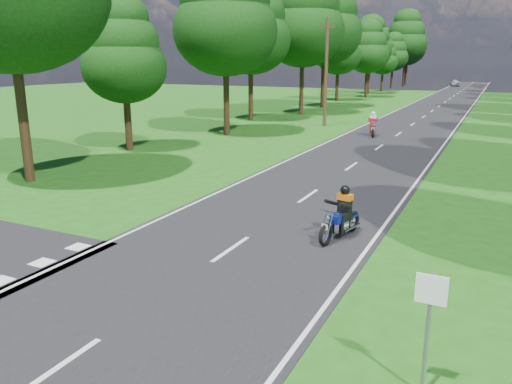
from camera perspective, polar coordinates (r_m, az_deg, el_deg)
The scene contains 9 objects.
ground at distance 11.94m, azimuth -7.57°, elevation -9.69°, with size 160.00×160.00×0.00m, color #1E5012.
main_road at distance 59.52m, azimuth 20.20°, elevation 9.19°, with size 7.00×140.00×0.02m, color black.
road_markings at distance 57.68m, azimuth 19.86°, elevation 9.08°, with size 7.40×140.00×0.01m.
treeline at distance 69.30m, azimuth 23.00°, elevation 16.46°, with size 40.00×115.35×14.78m.
telegraph_pole at distance 38.94m, azimuth 8.02°, elevation 13.43°, with size 1.20×0.26×8.00m.
road_sign at distance 7.88m, azimuth 19.17°, elevation -13.12°, with size 0.45×0.07×2.00m.
rider_near_blue at distance 14.22m, azimuth 9.64°, elevation -2.34°, with size 0.61×1.82×1.52m, color navy, non-canonical shape.
rider_far_red at distance 34.28m, azimuth 13.20°, elevation 7.58°, with size 0.65×1.96×1.63m, color #B2280D, non-canonical shape.
distant_car at distance 106.87m, azimuth 21.78°, elevation 11.52°, with size 1.56×3.89×1.32m, color #B8BABF.
Camera 1 is at (6.09, -9.00, 4.93)m, focal length 35.00 mm.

